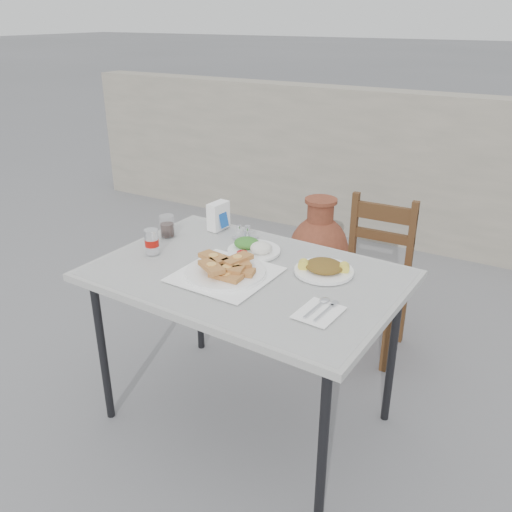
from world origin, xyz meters
The scene contains 13 objects.
ground centered at (0.00, 0.00, 0.00)m, with size 80.00×80.00×0.00m, color slate.
cafe_table centered at (0.07, 0.02, 0.71)m, with size 1.29×0.91×0.76m.
pide_plate centered at (0.01, -0.04, 0.80)m, with size 0.39×0.39×0.08m.
salad_rice_plate centered at (0.00, 0.21, 0.78)m, with size 0.24×0.24×0.06m.
salad_chopped_plate centered at (0.35, 0.18, 0.78)m, with size 0.25×0.25×0.05m.
soda_can centered at (-0.39, -0.03, 0.82)m, with size 0.06×0.06×0.11m.
cola_glass centered at (-0.46, 0.17, 0.81)m, with size 0.07×0.07×0.10m.
napkin_holder centered at (-0.30, 0.37, 0.83)m, with size 0.08×0.12×0.14m.
condiment_caddy centered at (-0.11, 0.32, 0.79)m, with size 0.11×0.09×0.07m.
cutlery_napkin centered at (0.47, -0.12, 0.77)m, with size 0.15×0.20×0.01m.
chair centered at (0.34, 0.89, 0.44)m, with size 0.39×0.39×0.85m.
terracotta_urn centered at (-0.14, 1.27, 0.32)m, with size 0.39×0.39×0.69m.
back_wall centered at (0.00, 2.50, 0.60)m, with size 6.00×0.25×1.20m, color gray.
Camera 1 is at (1.11, -1.70, 1.74)m, focal length 38.00 mm.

